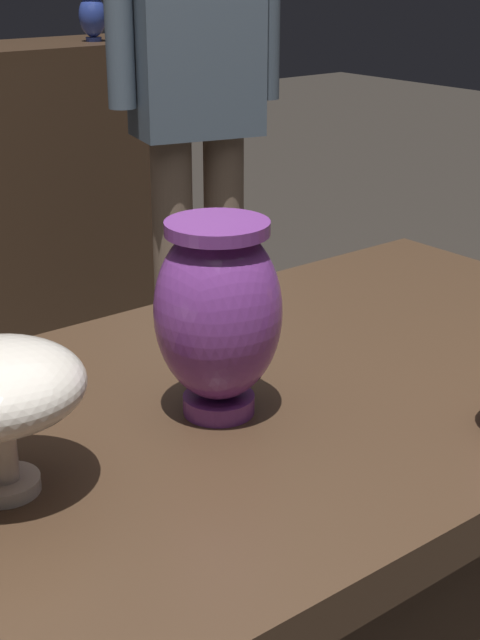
{
  "coord_description": "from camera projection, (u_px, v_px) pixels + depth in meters",
  "views": [
    {
      "loc": [
        -0.63,
        -0.75,
        1.28
      ],
      "look_at": [
        -0.03,
        -0.01,
        0.9
      ],
      "focal_mm": 52.54,
      "sensor_mm": 36.0,
      "label": 1
    }
  ],
  "objects": [
    {
      "name": "vase_centerpiece",
      "position": [
        218.0,
        312.0,
        1.0
      ],
      "size": [
        0.14,
        0.14,
        0.22
      ],
      "color": "#7A388E",
      "rests_on": "display_plinth"
    },
    {
      "name": "visitor_near_right",
      "position": [
        196.0,
        71.0,
        2.4
      ],
      "size": [
        0.46,
        0.25,
        1.67
      ],
      "rotation": [
        0.0,
        0.0,
        2.89
      ],
      "color": "#846B56",
      "rests_on": "ground_plane"
    },
    {
      "name": "shelf_vase_far_right",
      "position": [
        92.0,
        16.0,
        3.15
      ],
      "size": [
        0.09,
        0.09,
        0.15
      ],
      "color": "#2D429E",
      "rests_on": "back_display_shelf"
    }
  ]
}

